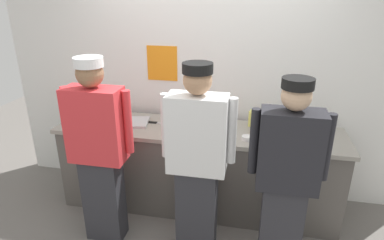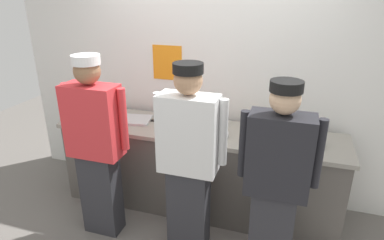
{
  "view_description": "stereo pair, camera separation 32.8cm",
  "coord_description": "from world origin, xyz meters",
  "px_view_note": "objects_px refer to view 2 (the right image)",
  "views": [
    {
      "loc": [
        0.55,
        -2.65,
        2.21
      ],
      "look_at": [
        -0.06,
        0.34,
        1.0
      ],
      "focal_mm": 30.96,
      "sensor_mm": 36.0,
      "label": 1
    },
    {
      "loc": [
        0.87,
        -2.56,
        2.21
      ],
      "look_at": [
        -0.06,
        0.34,
        1.0
      ],
      "focal_mm": 30.96,
      "sensor_mm": 36.0,
      "label": 2
    }
  ],
  "objects_px": {
    "chef_center": "(189,159)",
    "squeeze_bottle_spare": "(94,111)",
    "squeeze_bottle_primary": "(218,124)",
    "mixing_bowl_steel": "(267,133)",
    "deli_cup": "(203,133)",
    "chef_far_right": "(276,181)",
    "chef_near_left": "(96,144)",
    "squeeze_bottle_secondary": "(253,120)",
    "ramekin_red_sauce": "(244,140)",
    "plate_stack_rear": "(180,125)",
    "ramekin_yellow_sauce": "(223,134)",
    "chefs_knife": "(161,122)",
    "plate_stack_front": "(311,141)",
    "sheet_tray": "(128,119)"
  },
  "relations": [
    {
      "from": "chef_center",
      "to": "squeeze_bottle_spare",
      "type": "distance_m",
      "value": 1.38
    },
    {
      "from": "chef_center",
      "to": "squeeze_bottle_primary",
      "type": "height_order",
      "value": "chef_center"
    },
    {
      "from": "mixing_bowl_steel",
      "to": "deli_cup",
      "type": "xyz_separation_m",
      "value": [
        -0.57,
        -0.18,
        -0.01
      ]
    },
    {
      "from": "chef_far_right",
      "to": "squeeze_bottle_primary",
      "type": "height_order",
      "value": "chef_far_right"
    },
    {
      "from": "mixing_bowl_steel",
      "to": "chef_near_left",
      "type": "bearing_deg",
      "value": -156.14
    },
    {
      "from": "squeeze_bottle_spare",
      "to": "squeeze_bottle_secondary",
      "type": "bearing_deg",
      "value": 8.37
    },
    {
      "from": "squeeze_bottle_primary",
      "to": "squeeze_bottle_spare",
      "type": "bearing_deg",
      "value": -178.02
    },
    {
      "from": "ramekin_red_sauce",
      "to": "squeeze_bottle_secondary",
      "type": "bearing_deg",
      "value": 86.27
    },
    {
      "from": "plate_stack_rear",
      "to": "squeeze_bottle_secondary",
      "type": "relative_size",
      "value": 1.09
    },
    {
      "from": "squeeze_bottle_secondary",
      "to": "ramekin_yellow_sauce",
      "type": "bearing_deg",
      "value": -128.74
    },
    {
      "from": "deli_cup",
      "to": "chefs_knife",
      "type": "xyz_separation_m",
      "value": [
        -0.52,
        0.24,
        -0.04
      ]
    },
    {
      "from": "ramekin_yellow_sauce",
      "to": "ramekin_red_sauce",
      "type": "xyz_separation_m",
      "value": [
        0.21,
        -0.06,
        -0.01
      ]
    },
    {
      "from": "mixing_bowl_steel",
      "to": "squeeze_bottle_secondary",
      "type": "relative_size",
      "value": 1.65
    },
    {
      "from": "plate_stack_front",
      "to": "ramekin_yellow_sauce",
      "type": "xyz_separation_m",
      "value": [
        -0.78,
        -0.07,
        -0.01
      ]
    },
    {
      "from": "chef_near_left",
      "to": "chef_far_right",
      "type": "height_order",
      "value": "chef_near_left"
    },
    {
      "from": "chef_near_left",
      "to": "sheet_tray",
      "type": "bearing_deg",
      "value": 91.54
    },
    {
      "from": "chef_far_right",
      "to": "squeeze_bottle_spare",
      "type": "distance_m",
      "value": 2.07
    },
    {
      "from": "squeeze_bottle_secondary",
      "to": "plate_stack_front",
      "type": "bearing_deg",
      "value": -21.04
    },
    {
      "from": "mixing_bowl_steel",
      "to": "chefs_knife",
      "type": "distance_m",
      "value": 1.1
    },
    {
      "from": "plate_stack_front",
      "to": "squeeze_bottle_spare",
      "type": "bearing_deg",
      "value": -179.19
    },
    {
      "from": "chef_near_left",
      "to": "deli_cup",
      "type": "xyz_separation_m",
      "value": [
        0.86,
        0.45,
        0.03
      ]
    },
    {
      "from": "plate_stack_rear",
      "to": "mixing_bowl_steel",
      "type": "relative_size",
      "value": 0.66
    },
    {
      "from": "sheet_tray",
      "to": "squeeze_bottle_primary",
      "type": "distance_m",
      "value": 0.99
    },
    {
      "from": "chef_far_right",
      "to": "ramekin_red_sauce",
      "type": "height_order",
      "value": "chef_far_right"
    },
    {
      "from": "chef_center",
      "to": "plate_stack_front",
      "type": "distance_m",
      "value": 1.13
    },
    {
      "from": "mixing_bowl_steel",
      "to": "deli_cup",
      "type": "bearing_deg",
      "value": -162.61
    },
    {
      "from": "sheet_tray",
      "to": "plate_stack_front",
      "type": "bearing_deg",
      "value": -0.99
    },
    {
      "from": "plate_stack_front",
      "to": "plate_stack_rear",
      "type": "distance_m",
      "value": 1.24
    },
    {
      "from": "mixing_bowl_steel",
      "to": "ramekin_red_sauce",
      "type": "height_order",
      "value": "mixing_bowl_steel"
    },
    {
      "from": "plate_stack_front",
      "to": "ramekin_yellow_sauce",
      "type": "relative_size",
      "value": 2.48
    },
    {
      "from": "plate_stack_front",
      "to": "squeeze_bottle_secondary",
      "type": "relative_size",
      "value": 1.26
    },
    {
      "from": "plate_stack_rear",
      "to": "deli_cup",
      "type": "relative_size",
      "value": 2.23
    },
    {
      "from": "squeeze_bottle_spare",
      "to": "squeeze_bottle_primary",
      "type": "bearing_deg",
      "value": 1.98
    },
    {
      "from": "plate_stack_front",
      "to": "squeeze_bottle_spare",
      "type": "relative_size",
      "value": 1.3
    },
    {
      "from": "squeeze_bottle_secondary",
      "to": "deli_cup",
      "type": "height_order",
      "value": "squeeze_bottle_secondary"
    },
    {
      "from": "chef_center",
      "to": "ramekin_red_sauce",
      "type": "bearing_deg",
      "value": 51.11
    },
    {
      "from": "chef_center",
      "to": "sheet_tray",
      "type": "height_order",
      "value": "chef_center"
    },
    {
      "from": "chef_center",
      "to": "ramekin_yellow_sauce",
      "type": "height_order",
      "value": "chef_center"
    },
    {
      "from": "chef_far_right",
      "to": "squeeze_bottle_secondary",
      "type": "bearing_deg",
      "value": 109.21
    },
    {
      "from": "chef_far_right",
      "to": "squeeze_bottle_primary",
      "type": "bearing_deg",
      "value": 131.86
    },
    {
      "from": "chef_far_right",
      "to": "ramekin_yellow_sauce",
      "type": "xyz_separation_m",
      "value": [
        -0.54,
        0.6,
        0.05
      ]
    },
    {
      "from": "squeeze_bottle_primary",
      "to": "squeeze_bottle_secondary",
      "type": "distance_m",
      "value": 0.37
    },
    {
      "from": "deli_cup",
      "to": "squeeze_bottle_secondary",
      "type": "bearing_deg",
      "value": 41.64
    },
    {
      "from": "chef_center",
      "to": "squeeze_bottle_primary",
      "type": "distance_m",
      "value": 0.63
    },
    {
      "from": "chef_center",
      "to": "ramekin_red_sauce",
      "type": "height_order",
      "value": "chef_center"
    },
    {
      "from": "squeeze_bottle_secondary",
      "to": "ramekin_red_sauce",
      "type": "distance_m",
      "value": 0.35
    },
    {
      "from": "squeeze_bottle_spare",
      "to": "deli_cup",
      "type": "height_order",
      "value": "squeeze_bottle_spare"
    },
    {
      "from": "chef_near_left",
      "to": "plate_stack_rear",
      "type": "bearing_deg",
      "value": 44.8
    },
    {
      "from": "chef_far_right",
      "to": "sheet_tray",
      "type": "relative_size",
      "value": 3.43
    },
    {
      "from": "chef_center",
      "to": "deli_cup",
      "type": "distance_m",
      "value": 0.45
    }
  ]
}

